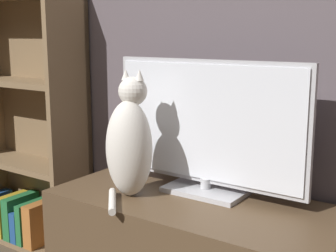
# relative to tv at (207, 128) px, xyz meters

# --- Properties ---
(wall_back) EXTENTS (4.80, 0.05, 2.60)m
(wall_back) POSITION_rel_tv_xyz_m (0.01, 0.21, 0.48)
(wall_back) COLOR #564C51
(wall_back) RESTS_ON ground_plane
(tv) EXTENTS (0.86, 0.20, 0.55)m
(tv) POSITION_rel_tv_xyz_m (0.00, 0.00, 0.00)
(tv) COLOR #B7B7BC
(tv) RESTS_ON tv_stand
(cat) EXTENTS (0.21, 0.32, 0.51)m
(cat) POSITION_rel_tv_xyz_m (-0.24, -0.20, -0.06)
(cat) COLOR silver
(cat) RESTS_ON tv_stand
(bookshelf) EXTENTS (0.74, 0.28, 1.41)m
(bookshelf) POSITION_rel_tv_xyz_m (-1.20, 0.07, -0.23)
(bookshelf) COLOR brown
(bookshelf) RESTS_ON ground_plane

